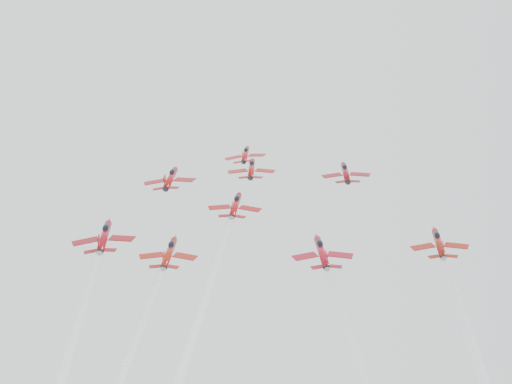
{
  "coord_description": "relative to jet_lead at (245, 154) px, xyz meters",
  "views": [
    {
      "loc": [
        3.52,
        -125.15,
        118.07
      ],
      "look_at": [
        0.0,
        2.0,
        136.51
      ],
      "focal_mm": 50.0,
      "sensor_mm": 36.0,
      "label": 1
    }
  ],
  "objects": [
    {
      "name": "jet_center",
      "position": [
        -0.7,
        -64.58,
        -36.63
      ],
      "size": [
        9.48,
        90.1,
        51.75
      ],
      "rotation": [
        0.52,
        0.06,
        -0.05
      ],
      "color": "#A20F10"
    },
    {
      "name": "jet_row2_right",
      "position": [
        20.11,
        -10.17,
        -5.75
      ],
      "size": [
        9.61,
        12.35,
        7.63
      ],
      "rotation": [
        0.52,
        -0.03,
        -0.02
      ],
      "color": "maroon"
    },
    {
      "name": "jet_row2_center",
      "position": [
        1.56,
        -7.91,
        -4.47
      ],
      "size": [
        9.66,
        12.42,
        7.68
      ],
      "rotation": [
        0.52,
        -0.01,
        -0.02
      ],
      "color": "#A6160F"
    },
    {
      "name": "jet_lead",
      "position": [
        0.0,
        0.0,
        0.0
      ],
      "size": [
        8.9,
        11.44,
        7.07
      ],
      "rotation": [
        0.52,
        -0.08,
        -0.1
      ],
      "color": "#AE1016"
    },
    {
      "name": "jet_row2_left",
      "position": [
        -13.99,
        -12.6,
        -7.12
      ],
      "size": [
        10.27,
        13.2,
        8.16
      ],
      "rotation": [
        0.52,
        -0.06,
        -0.07
      ],
      "color": "#9E0F11"
    }
  ]
}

